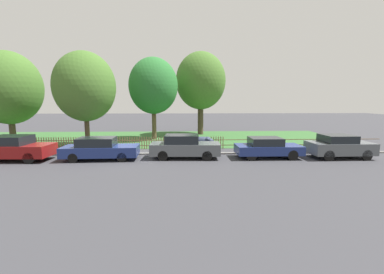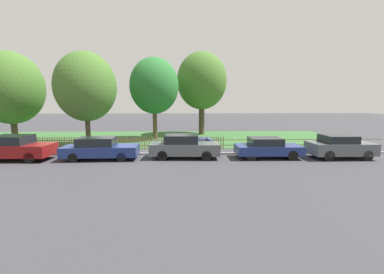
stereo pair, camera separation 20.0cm
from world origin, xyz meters
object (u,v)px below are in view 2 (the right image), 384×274
Objects in this scene: parked_car_red_compact at (267,148)px; parked_car_silver_hatchback at (15,148)px; tree_behind_motorcycle at (86,87)px; covered_motorcycle at (202,142)px; tree_far_left at (202,81)px; tree_nearest_kerb at (11,88)px; tree_mid_park at (154,86)px; parked_car_black_saloon at (100,148)px; parked_car_navy_estate at (184,146)px; parked_car_white_van at (340,146)px.

parked_car_silver_hatchback is at bearing -179.16° from parked_car_red_compact.
parked_car_silver_hatchback is 6.77m from tree_behind_motorcycle.
parked_car_red_compact is at bearing -33.25° from covered_motorcycle.
covered_motorcycle is 10.49m from tree_far_left.
tree_nearest_kerb reaches higher than tree_mid_park.
parked_car_silver_hatchback reaches higher than covered_motorcycle.
parked_car_black_saloon is at bearing 2.49° from parked_car_silver_hatchback.
tree_mid_park is (7.48, 8.73, 4.22)m from parked_car_silver_hatchback.
parked_car_red_compact is (5.26, -0.10, -0.07)m from parked_car_navy_estate.
tree_mid_park is (-12.61, 8.70, 4.23)m from parked_car_white_van.
tree_far_left reaches higher than tree_behind_motorcycle.
tree_mid_park is at bearing 38.56° from tree_behind_motorcycle.
parked_car_red_compact is at bearing -19.81° from tree_behind_motorcycle.
parked_car_white_van is 0.51× the size of tree_mid_park.
tree_nearest_kerb is at bearing -165.73° from tree_far_left.
tree_behind_motorcycle is (7.66, -2.88, -0.03)m from tree_nearest_kerb.
tree_behind_motorcycle is (-9.00, 1.93, 4.06)m from covered_motorcycle.
parked_car_silver_hatchback is 12.25m from tree_mid_park.
parked_car_white_van is at bearing -2.04° from parked_car_red_compact.
parked_car_red_compact is at bearing 177.05° from parked_car_white_van.
tree_behind_motorcycle is (-2.48, 4.80, 4.00)m from parked_car_black_saloon.
parked_car_silver_hatchback is at bearing -130.60° from tree_mid_park.
tree_nearest_kerb is 17.74m from tree_far_left.
parked_car_navy_estate is 0.55× the size of tree_nearest_kerb.
parked_car_black_saloon is 2.28× the size of covered_motorcycle.
tree_behind_motorcycle is (-17.47, 4.83, 3.93)m from parked_car_white_van.
tree_behind_motorcycle is at bearing 151.54° from parked_car_navy_estate.
tree_behind_motorcycle is 0.84× the size of tree_far_left.
parked_car_white_van is 1.92× the size of covered_motorcycle.
covered_motorcycle is 0.23× the size of tree_far_left.
parked_car_navy_estate is at bearing 3.51° from parked_car_silver_hatchback.
covered_motorcycle is at bearing -54.47° from tree_mid_park.
parked_car_black_saloon is at bearing 179.08° from parked_car_white_van.
tree_far_left reaches higher than parked_car_black_saloon.
parked_car_red_compact is 0.55× the size of tree_behind_motorcycle.
covered_motorcycle is (11.63, 2.93, -0.14)m from parked_car_silver_hatchback.
tree_mid_park is (2.39, 8.68, 4.30)m from parked_car_black_saloon.
tree_mid_park is (-2.81, 8.43, 4.24)m from parked_car_navy_estate.
tree_nearest_kerb is at bearing 140.79° from parked_car_black_saloon.
parked_car_red_compact is 2.03× the size of covered_motorcycle.
parked_car_silver_hatchback is at bearing -135.05° from tree_far_left.
parked_car_navy_estate is 1.07× the size of parked_car_red_compact.
tree_behind_motorcycle reaches higher than parked_car_silver_hatchback.
parked_car_red_compact is 0.54× the size of tree_mid_park.
tree_mid_park reaches higher than parked_car_black_saloon.
tree_far_left is at bearing 14.27° from tree_nearest_kerb.
covered_motorcycle is at bearing 145.27° from parked_car_red_compact.
covered_motorcycle is at bearing 65.42° from parked_car_navy_estate.
covered_motorcycle is 10.06m from tree_behind_motorcycle.
parked_car_navy_estate is 1.14× the size of parked_car_white_van.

